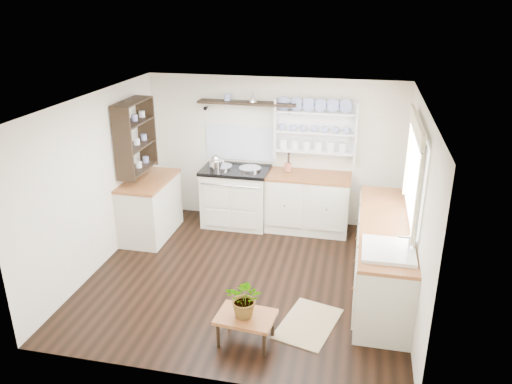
# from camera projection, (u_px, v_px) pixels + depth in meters

# --- Properties ---
(floor) EXTENTS (4.00, 3.80, 0.01)m
(floor) POSITION_uv_depth(u_px,v_px,m) (246.00, 276.00, 6.53)
(floor) COLOR black
(floor) RESTS_ON ground
(wall_back) EXTENTS (4.00, 0.02, 2.30)m
(wall_back) POSITION_uv_depth(u_px,v_px,m) (274.00, 151.00, 7.83)
(wall_back) COLOR silver
(wall_back) RESTS_ON ground
(wall_right) EXTENTS (0.02, 3.80, 2.30)m
(wall_right) POSITION_uv_depth(u_px,v_px,m) (416.00, 209.00, 5.71)
(wall_right) COLOR silver
(wall_right) RESTS_ON ground
(wall_left) EXTENTS (0.02, 3.80, 2.30)m
(wall_left) POSITION_uv_depth(u_px,v_px,m) (97.00, 183.00, 6.50)
(wall_left) COLOR silver
(wall_left) RESTS_ON ground
(ceiling) EXTENTS (4.00, 3.80, 0.01)m
(ceiling) POSITION_uv_depth(u_px,v_px,m) (245.00, 102.00, 5.68)
(ceiling) COLOR white
(ceiling) RESTS_ON wall_back
(window) EXTENTS (0.08, 1.55, 1.22)m
(window) POSITION_uv_depth(u_px,v_px,m) (414.00, 170.00, 5.70)
(window) COLOR white
(window) RESTS_ON wall_right
(aga_cooker) EXTENTS (1.04, 0.72, 0.96)m
(aga_cooker) POSITION_uv_depth(u_px,v_px,m) (236.00, 196.00, 7.89)
(aga_cooker) COLOR beige
(aga_cooker) RESTS_ON floor
(back_cabinets) EXTENTS (1.27, 0.63, 0.90)m
(back_cabinets) POSITION_uv_depth(u_px,v_px,m) (308.00, 202.00, 7.69)
(back_cabinets) COLOR silver
(back_cabinets) RESTS_ON floor
(right_cabinets) EXTENTS (0.62, 2.43, 0.90)m
(right_cabinets) POSITION_uv_depth(u_px,v_px,m) (383.00, 255.00, 6.11)
(right_cabinets) COLOR silver
(right_cabinets) RESTS_ON floor
(belfast_sink) EXTENTS (0.55, 0.60, 0.45)m
(belfast_sink) POSITION_uv_depth(u_px,v_px,m) (387.00, 260.00, 5.31)
(belfast_sink) COLOR white
(belfast_sink) RESTS_ON right_cabinets
(left_cabinets) EXTENTS (0.62, 1.13, 0.90)m
(left_cabinets) POSITION_uv_depth(u_px,v_px,m) (150.00, 207.00, 7.51)
(left_cabinets) COLOR silver
(left_cabinets) RESTS_ON floor
(plate_rack) EXTENTS (1.20, 0.22, 0.90)m
(plate_rack) POSITION_uv_depth(u_px,v_px,m) (316.00, 129.00, 7.52)
(plate_rack) COLOR white
(plate_rack) RESTS_ON wall_back
(high_shelf) EXTENTS (1.50, 0.29, 0.16)m
(high_shelf) POSITION_uv_depth(u_px,v_px,m) (247.00, 103.00, 7.52)
(high_shelf) COLOR black
(high_shelf) RESTS_ON wall_back
(left_shelving) EXTENTS (0.28, 0.80, 1.05)m
(left_shelving) POSITION_uv_depth(u_px,v_px,m) (135.00, 136.00, 7.14)
(left_shelving) COLOR black
(left_shelving) RESTS_ON wall_left
(kettle) EXTENTS (0.19, 0.19, 0.24)m
(kettle) POSITION_uv_depth(u_px,v_px,m) (216.00, 162.00, 7.62)
(kettle) COLOR silver
(kettle) RESTS_ON aga_cooker
(utensil_crock) EXTENTS (0.11, 0.11, 0.13)m
(utensil_crock) POSITION_uv_depth(u_px,v_px,m) (288.00, 167.00, 7.64)
(utensil_crock) COLOR #AC553F
(utensil_crock) RESTS_ON back_cabinets
(center_table) EXTENTS (0.64, 0.48, 0.33)m
(center_table) POSITION_uv_depth(u_px,v_px,m) (246.00, 319.00, 5.20)
(center_table) COLOR brown
(center_table) RESTS_ON floor
(potted_plant) EXTENTS (0.41, 0.36, 0.42)m
(potted_plant) POSITION_uv_depth(u_px,v_px,m) (246.00, 298.00, 5.11)
(potted_plant) COLOR #3F7233
(potted_plant) RESTS_ON center_table
(floor_rug) EXTENTS (0.75, 0.96, 0.02)m
(floor_rug) POSITION_uv_depth(u_px,v_px,m) (308.00, 324.00, 5.58)
(floor_rug) COLOR #917254
(floor_rug) RESTS_ON floor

